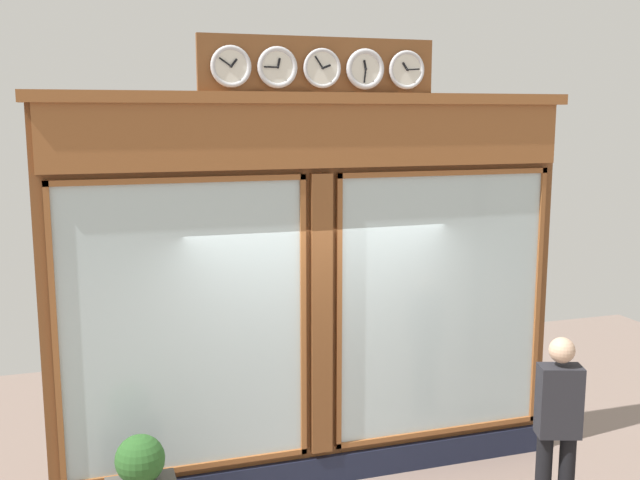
# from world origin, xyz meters

# --- Properties ---
(shop_facade) EXTENTS (5.03, 0.42, 4.22)m
(shop_facade) POSITION_xyz_m (0.00, -0.13, 1.90)
(shop_facade) COLOR brown
(shop_facade) RESTS_ON ground_plane
(pedestrian) EXTENTS (0.41, 0.32, 1.69)m
(pedestrian) POSITION_xyz_m (-1.72, 1.31, 0.93)
(pedestrian) COLOR black
(pedestrian) RESTS_ON ground_plane
(planter_shrub) EXTENTS (0.40, 0.40, 0.40)m
(planter_shrub) POSITION_xyz_m (1.73, 0.66, 0.81)
(planter_shrub) COLOR #285623
(planter_shrub) RESTS_ON planter_box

